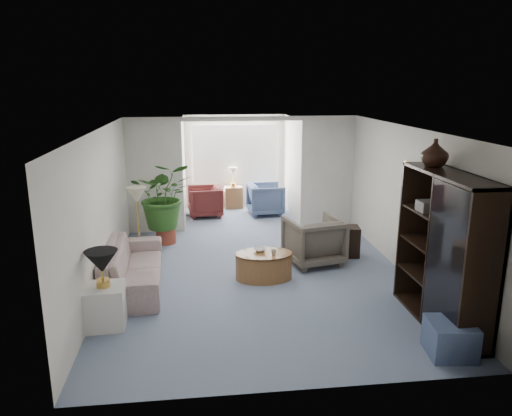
{
  "coord_description": "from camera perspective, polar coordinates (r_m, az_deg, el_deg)",
  "views": [
    {
      "loc": [
        -0.98,
        -7.51,
        3.2
      ],
      "look_at": [
        0.0,
        0.6,
        1.1
      ],
      "focal_mm": 34.36,
      "sensor_mm": 36.0,
      "label": 1
    }
  ],
  "objects": [
    {
      "name": "coffee_cup",
      "position": [
        8.08,
        2.08,
        -5.17
      ],
      "size": [
        0.12,
        0.12,
        0.09
      ],
      "primitive_type": "imported",
      "rotation": [
        0.0,
        0.0,
        0.29
      ],
      "color": "#B9B2A1",
      "rests_on": "coffee_table"
    },
    {
      "name": "cabinet_urn",
      "position": [
        7.12,
        20.1,
        6.05
      ],
      "size": [
        0.36,
        0.36,
        0.38
      ],
      "primitive_type": "imported",
      "color": "black",
      "rests_on": "entertainment_cabinet"
    },
    {
      "name": "back_header",
      "position": [
        10.58,
        -1.59,
        10.35
      ],
      "size": [
        2.6,
        0.12,
        0.1
      ],
      "primitive_type": "cube",
      "color": "white",
      "rests_on": "back_pier_left"
    },
    {
      "name": "window_blinds",
      "position": [
        12.83,
        -2.46,
        6.34
      ],
      "size": [
        2.2,
        0.02,
        1.5
      ],
      "primitive_type": "cube",
      "color": "white"
    },
    {
      "name": "sunroom_table",
      "position": [
        12.84,
        -2.66,
        1.26
      ],
      "size": [
        0.48,
        0.39,
        0.56
      ],
      "primitive_type": "cube",
      "rotation": [
        0.0,
        0.0,
        0.06
      ],
      "color": "#955D36",
      "rests_on": "ground"
    },
    {
      "name": "sunroom_chair_maroon",
      "position": [
        12.05,
        -5.95,
        0.77
      ],
      "size": [
        0.86,
        0.84,
        0.74
      ],
      "primitive_type": "imported",
      "rotation": [
        0.0,
        0.0,
        -1.51
      ],
      "color": "#59211E",
      "rests_on": "ground"
    },
    {
      "name": "table_lamp",
      "position": [
        6.76,
        -17.55,
        -5.98
      ],
      "size": [
        0.44,
        0.44,
        0.3
      ],
      "primitive_type": "cone",
      "color": "black",
      "rests_on": "end_table"
    },
    {
      "name": "floor",
      "position": [
        8.22,
        0.51,
        -8.49
      ],
      "size": [
        6.0,
        6.0,
        0.0
      ],
      "primitive_type": "plane",
      "color": "#7B89A3",
      "rests_on": "ground"
    },
    {
      "name": "coffee_bowl",
      "position": [
        8.24,
        0.48,
        -4.89
      ],
      "size": [
        0.26,
        0.26,
        0.05
      ],
      "primitive_type": "imported",
      "rotation": [
        0.0,
        0.0,
        0.29
      ],
      "color": "silver",
      "rests_on": "coffee_table"
    },
    {
      "name": "plant_pot",
      "position": [
        10.21,
        -10.42,
        -3.15
      ],
      "size": [
        0.4,
        0.4,
        0.32
      ],
      "primitive_type": "cylinder",
      "color": "#963D2B",
      "rests_on": "ground"
    },
    {
      "name": "back_pier_right",
      "position": [
        11.07,
        8.32,
        4.12
      ],
      "size": [
        1.2,
        0.12,
        2.5
      ],
      "primitive_type": "cube",
      "color": "white",
      "rests_on": "ground"
    },
    {
      "name": "floor_lamp",
      "position": [
        9.01,
        -13.74,
        1.49
      ],
      "size": [
        0.36,
        0.36,
        0.28
      ],
      "primitive_type": "cone",
      "color": "beige",
      "rests_on": "ground"
    },
    {
      "name": "entertainment_cabinet",
      "position": [
        6.96,
        21.06,
        -4.66
      ],
      "size": [
        0.5,
        1.87,
        2.08
      ],
      "primitive_type": "cube",
      "color": "black",
      "rests_on": "ground"
    },
    {
      "name": "house_plant",
      "position": [
        9.99,
        -10.64,
        1.47
      ],
      "size": [
        1.23,
        1.07,
        1.37
      ],
      "primitive_type": "imported",
      "color": "#2E5E20",
      "rests_on": "plant_pot"
    },
    {
      "name": "wingback_chair",
      "position": [
        8.93,
        6.73,
        -3.77
      ],
      "size": [
        1.1,
        1.12,
        0.86
      ],
      "primitive_type": "imported",
      "rotation": [
        0.0,
        0.0,
        3.36
      ],
      "color": "#655D50",
      "rests_on": "ground"
    },
    {
      "name": "framed_picture",
      "position": [
        8.31,
        17.73,
        3.32
      ],
      "size": [
        0.04,
        0.5,
        0.4
      ],
      "primitive_type": "cube",
      "color": "beige"
    },
    {
      "name": "shelf_clutter",
      "position": [
        6.75,
        21.47,
        -3.85
      ],
      "size": [
        0.3,
        1.16,
        1.06
      ],
      "color": "#54514F",
      "rests_on": "entertainment_cabinet"
    },
    {
      "name": "back_pier_left",
      "position": [
        10.73,
        -11.72,
        3.65
      ],
      "size": [
        1.2,
        0.12,
        2.5
      ],
      "primitive_type": "cube",
      "color": "white",
      "rests_on": "ground"
    },
    {
      "name": "sunroom_floor",
      "position": [
        12.08,
        -2.0,
        -0.94
      ],
      "size": [
        2.6,
        2.6,
        0.0
      ],
      "primitive_type": "plane",
      "color": "#7B89A3",
      "rests_on": "ground"
    },
    {
      "name": "window_pane",
      "position": [
        12.85,
        -2.47,
        6.36
      ],
      "size": [
        2.2,
        0.02,
        1.5
      ],
      "primitive_type": "cube",
      "color": "white"
    },
    {
      "name": "sofa",
      "position": [
        8.18,
        -14.18,
        -6.56
      ],
      "size": [
        1.0,
        2.32,
        0.67
      ],
      "primitive_type": "imported",
      "rotation": [
        0.0,
        0.0,
        1.62
      ],
      "color": "#BAB19D",
      "rests_on": "ground"
    },
    {
      "name": "coffee_table",
      "position": [
        8.24,
        0.92,
        -6.74
      ],
      "size": [
        1.18,
        1.18,
        0.45
      ],
      "primitive_type": "cylinder",
      "rotation": [
        0.0,
        0.0,
        0.29
      ],
      "color": "#955D36",
      "rests_on": "ground"
    },
    {
      "name": "end_table",
      "position": [
        7.0,
        -17.15,
        -10.87
      ],
      "size": [
        0.55,
        0.55,
        0.57
      ],
      "primitive_type": "cube",
      "rotation": [
        0.0,
        0.0,
        0.05
      ],
      "color": "white",
      "rests_on": "ground"
    },
    {
      "name": "ottoman",
      "position": [
        6.53,
        21.68,
        -13.93
      ],
      "size": [
        0.59,
        0.59,
        0.42
      ],
      "primitive_type": "cube",
      "rotation": [
        0.0,
        0.0,
        -0.12
      ],
      "color": "slate",
      "rests_on": "ground"
    },
    {
      "name": "sunroom_chair_blue",
      "position": [
        12.16,
        1.13,
        1.04
      ],
      "size": [
        0.9,
        0.88,
        0.77
      ],
      "primitive_type": "imported",
      "rotation": [
        0.0,
        0.0,
        1.63
      ],
      "color": "slate",
      "rests_on": "ground"
    },
    {
      "name": "side_table_dark",
      "position": [
        9.43,
        10.43,
        -3.83
      ],
      "size": [
        0.52,
        0.44,
        0.57
      ],
      "primitive_type": "cube",
      "rotation": [
        0.0,
        0.0,
        -0.13
      ],
      "color": "black",
      "rests_on": "ground"
    }
  ]
}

